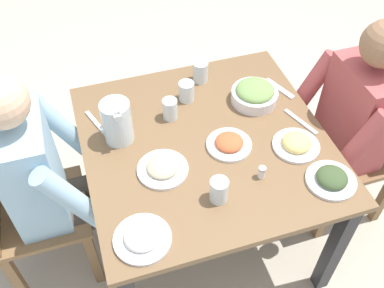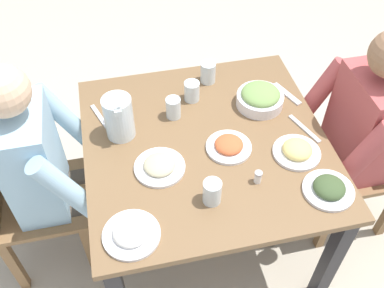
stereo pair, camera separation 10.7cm
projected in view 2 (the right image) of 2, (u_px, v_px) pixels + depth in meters
ground_plane at (203, 231)px, 2.33m from camera, size 8.00×8.00×0.00m
dining_table at (205, 158)px, 1.89m from camera, size 1.00×1.00×0.70m
chair_near at (375, 151)px, 2.08m from camera, size 0.40×0.40×0.85m
chair_far at (18, 196)px, 1.90m from camera, size 0.40×0.40×0.85m
diner_near at (343, 137)px, 1.94m from camera, size 0.48×0.53×1.15m
diner_far at (58, 167)px, 1.82m from camera, size 0.48×0.53×1.15m
water_pitcher at (119, 117)px, 1.77m from camera, size 0.16×0.12×0.19m
salad_bowl at (260, 98)px, 1.94m from camera, size 0.21×0.21×0.09m
plate_beans at (160, 166)px, 1.71m from camera, size 0.20×0.20×0.04m
plate_fries at (297, 151)px, 1.76m from camera, size 0.19×0.19×0.06m
plate_yoghurt at (131, 233)px, 1.50m from camera, size 0.20×0.20×0.05m
plate_rice_curry at (229, 146)px, 1.78m from camera, size 0.19×0.19×0.05m
plate_dolmas at (329, 188)px, 1.63m from camera, size 0.19×0.19×0.05m
water_glass_far_left at (208, 72)px, 2.04m from camera, size 0.07×0.07×0.10m
water_glass_far_right at (173, 108)px, 1.88m from camera, size 0.06×0.06×0.10m
water_glass_near_right at (193, 91)px, 1.96m from camera, size 0.07×0.07×0.09m
water_glass_near_left at (212, 192)px, 1.58m from camera, size 0.07×0.07×0.10m
salt_shaker at (258, 177)px, 1.65m from camera, size 0.03×0.03×0.05m
fork_near at (287, 94)px, 2.01m from camera, size 0.17×0.09×0.01m
knife_near at (304, 129)px, 1.86m from camera, size 0.18×0.08×0.01m
fork_far at (325, 189)px, 1.65m from camera, size 0.17×0.08×0.01m
knife_far at (101, 118)px, 1.90m from camera, size 0.18×0.08×0.01m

